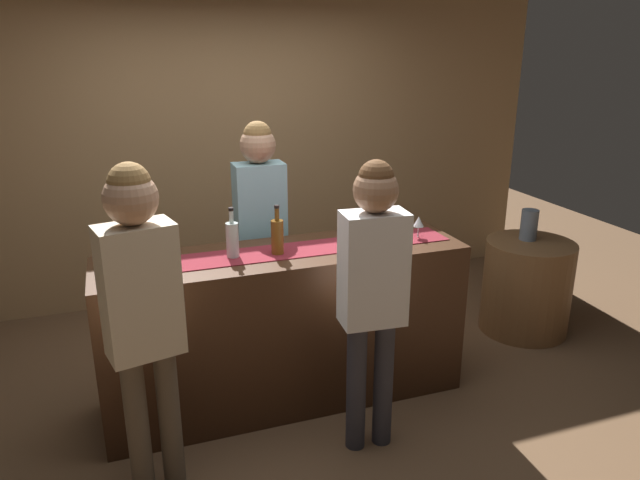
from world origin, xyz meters
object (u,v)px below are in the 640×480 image
(wine_glass_far_end, at_px, (142,252))
(vase_on_side_table, at_px, (529,225))
(wine_glass_mid_counter, at_px, (360,229))
(customer_browsing, at_px, (141,302))
(customer_sipping, at_px, (373,280))
(wine_bottle_amber, at_px, (277,236))
(wine_bottle_clear, at_px, (232,239))
(round_side_table, at_px, (527,287))
(wine_glass_near_customer, at_px, (419,222))
(bartender, at_px, (260,217))

(wine_glass_far_end, relative_size, vase_on_side_table, 0.60)
(wine_glass_mid_counter, xyz_separation_m, vase_on_side_table, (1.60, 0.39, -0.25))
(customer_browsing, bearing_deg, customer_sipping, -13.09)
(wine_bottle_amber, height_order, wine_glass_mid_counter, wine_bottle_amber)
(wine_bottle_clear, relative_size, wine_bottle_amber, 1.00)
(round_side_table, bearing_deg, customer_sipping, -152.79)
(wine_bottle_amber, distance_m, wine_glass_near_customer, 0.94)
(wine_bottle_clear, relative_size, wine_glass_mid_counter, 2.10)
(wine_glass_far_end, bearing_deg, wine_glass_mid_counter, -0.51)
(wine_bottle_amber, bearing_deg, vase_on_side_table, 10.17)
(wine_bottle_clear, distance_m, customer_sipping, 0.88)
(round_side_table, bearing_deg, customer_browsing, -162.88)
(vase_on_side_table, bearing_deg, wine_glass_mid_counter, -166.27)
(wine_glass_mid_counter, distance_m, vase_on_side_table, 1.66)
(customer_browsing, xyz_separation_m, vase_on_side_table, (2.94, 0.97, -0.21))
(wine_bottle_clear, distance_m, wine_glass_near_customer, 1.20)
(wine_glass_far_end, bearing_deg, customer_sipping, -27.91)
(wine_bottle_amber, bearing_deg, customer_sipping, -59.15)
(wine_bottle_clear, bearing_deg, wine_glass_far_end, -176.35)
(wine_bottle_clear, height_order, bartender, bartender)
(wine_glass_near_customer, distance_m, wine_glass_far_end, 1.71)
(wine_bottle_clear, distance_m, bartender, 0.65)
(wine_bottle_clear, relative_size, bartender, 0.18)
(wine_glass_far_end, height_order, customer_browsing, customer_browsing)
(vase_on_side_table, bearing_deg, customer_sipping, -151.22)
(wine_glass_near_customer, distance_m, vase_on_side_table, 1.27)
(customer_sipping, distance_m, customer_browsing, 1.17)
(wine_bottle_clear, xyz_separation_m, wine_bottle_amber, (0.26, -0.04, 0.00))
(wine_glass_far_end, bearing_deg, round_side_table, 6.14)
(wine_glass_mid_counter, height_order, round_side_table, wine_glass_mid_counter)
(wine_glass_near_customer, height_order, customer_browsing, customer_browsing)
(wine_glass_mid_counter, bearing_deg, customer_sipping, -106.75)
(customer_browsing, bearing_deg, wine_bottle_amber, 22.91)
(wine_glass_mid_counter, bearing_deg, wine_glass_near_customer, 0.58)
(customer_browsing, bearing_deg, vase_on_side_table, 5.31)
(wine_glass_far_end, xyz_separation_m, round_side_table, (2.88, 0.31, -0.74))
(wine_bottle_clear, relative_size, round_side_table, 0.41)
(wine_bottle_clear, distance_m, vase_on_side_table, 2.42)
(wine_glass_far_end, distance_m, customer_sipping, 1.27)
(wine_bottle_clear, distance_m, wine_glass_mid_counter, 0.79)
(wine_bottle_clear, bearing_deg, vase_on_side_table, 8.25)
(bartender, height_order, customer_sipping, bartender)
(wine_glass_far_end, xyz_separation_m, customer_sipping, (1.12, -0.59, -0.09))
(wine_bottle_amber, xyz_separation_m, wine_glass_far_end, (-0.77, 0.00, -0.01))
(wine_bottle_amber, xyz_separation_m, vase_on_side_table, (2.12, 0.38, -0.26))
(wine_bottle_amber, distance_m, customer_browsing, 1.01)
(wine_glass_near_customer, relative_size, wine_glass_mid_counter, 1.00)
(customer_browsing, relative_size, round_side_table, 2.32)
(wine_glass_mid_counter, distance_m, wine_glass_far_end, 1.30)
(wine_glass_near_customer, relative_size, vase_on_side_table, 0.60)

